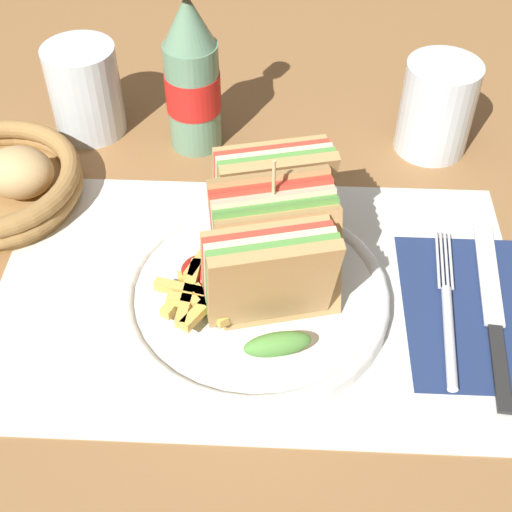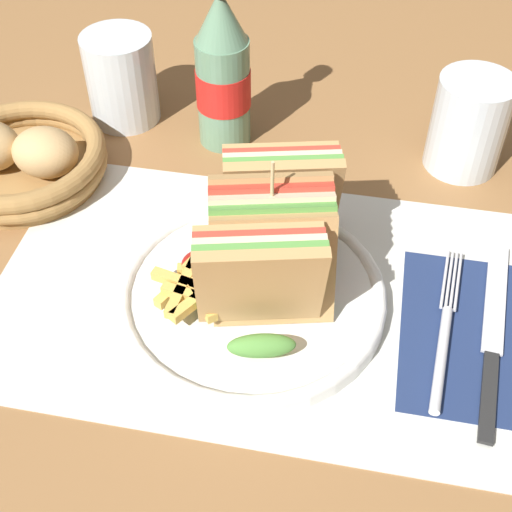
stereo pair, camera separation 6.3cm
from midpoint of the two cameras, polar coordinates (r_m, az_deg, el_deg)
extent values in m
plane|color=olive|center=(0.66, -3.76, -2.54)|extent=(4.00, 4.00, 0.00)
cube|color=silver|center=(0.65, -2.72, -3.16)|extent=(0.48, 0.31, 0.00)
cylinder|color=white|center=(0.64, -2.90, -3.49)|extent=(0.24, 0.24, 0.01)
torus|color=white|center=(0.63, -2.92, -3.08)|extent=(0.24, 0.24, 0.01)
cube|color=tan|center=(0.56, -1.91, -2.57)|extent=(0.11, 0.06, 0.10)
cube|color=#518E3D|center=(0.57, -2.07, -2.04)|extent=(0.11, 0.06, 0.10)
cube|color=beige|center=(0.57, -2.22, -1.51)|extent=(0.11, 0.06, 0.10)
cube|color=red|center=(0.58, -2.37, -1.01)|extent=(0.11, 0.06, 0.10)
cube|color=tan|center=(0.59, -2.51, -0.52)|extent=(0.11, 0.06, 0.10)
ellipsoid|color=#518E3D|center=(0.58, -1.40, -7.24)|extent=(0.06, 0.03, 0.02)
cube|color=tan|center=(0.58, -1.11, -1.18)|extent=(0.11, 0.06, 0.10)
cube|color=#518E3D|center=(0.59, -1.28, -0.37)|extent=(0.11, 0.06, 0.10)
cube|color=beige|center=(0.59, -1.44, 0.44)|extent=(0.11, 0.06, 0.10)
cube|color=red|center=(0.60, -1.61, 1.23)|extent=(0.11, 0.06, 0.10)
cube|color=tan|center=(0.60, -1.76, 2.00)|extent=(0.11, 0.06, 0.10)
ellipsoid|color=#518E3D|center=(0.61, -1.09, -3.31)|extent=(0.06, 0.03, 0.02)
cube|color=tan|center=(0.63, -1.25, 4.55)|extent=(0.11, 0.06, 0.10)
cube|color=#518E3D|center=(0.64, -1.40, 4.93)|extent=(0.11, 0.06, 0.10)
cube|color=beige|center=(0.65, -1.54, 5.30)|extent=(0.11, 0.06, 0.10)
cube|color=red|center=(0.66, -1.68, 5.66)|extent=(0.11, 0.06, 0.10)
cube|color=tan|center=(0.67, -1.82, 6.01)|extent=(0.11, 0.06, 0.10)
ellipsoid|color=#518E3D|center=(0.64, -0.81, 0.21)|extent=(0.06, 0.03, 0.02)
cylinder|color=tan|center=(0.59, -1.69, 2.45)|extent=(0.00, 0.00, 0.13)
cube|color=gold|center=(0.63, -8.49, -2.73)|extent=(0.04, 0.07, 0.01)
cube|color=gold|center=(0.63, -5.78, -2.18)|extent=(0.02, 0.06, 0.01)
cube|color=gold|center=(0.64, -6.26, -1.61)|extent=(0.06, 0.02, 0.01)
cube|color=gold|center=(0.60, -7.08, -4.02)|extent=(0.07, 0.02, 0.01)
cube|color=gold|center=(0.61, -8.33, -3.04)|extent=(0.02, 0.07, 0.01)
cube|color=gold|center=(0.62, -8.52, -2.90)|extent=(0.06, 0.02, 0.01)
cube|color=gold|center=(0.64, -7.29, -0.67)|extent=(0.03, 0.05, 0.01)
cube|color=gold|center=(0.60, -7.12, -4.11)|extent=(0.04, 0.05, 0.01)
cube|color=gold|center=(0.60, -6.76, -4.09)|extent=(0.04, 0.04, 0.01)
ellipsoid|color=maroon|center=(0.64, -6.81, -1.26)|extent=(0.05, 0.04, 0.02)
cube|color=navy|center=(0.66, 14.05, -4.30)|extent=(0.12, 0.18, 0.00)
cylinder|color=silver|center=(0.62, 12.44, -6.43)|extent=(0.02, 0.11, 0.01)
cylinder|color=silver|center=(0.68, 11.83, -0.39)|extent=(0.01, 0.07, 0.00)
cylinder|color=silver|center=(0.68, 12.16, -0.42)|extent=(0.01, 0.07, 0.00)
cylinder|color=silver|center=(0.68, 12.49, -0.46)|extent=(0.01, 0.07, 0.00)
cylinder|color=silver|center=(0.68, 12.82, -0.49)|extent=(0.01, 0.07, 0.00)
cube|color=black|center=(0.62, 16.19, -8.72)|extent=(0.02, 0.09, 0.00)
cube|color=silver|center=(0.69, 15.63, -1.34)|extent=(0.03, 0.13, 0.00)
cylinder|color=slate|center=(0.79, -7.35, 12.48)|extent=(0.06, 0.06, 0.12)
cylinder|color=red|center=(0.79, -7.40, 12.85)|extent=(0.06, 0.06, 0.04)
cone|color=slate|center=(0.75, -8.01, 18.17)|extent=(0.06, 0.06, 0.06)
cylinder|color=silver|center=(0.80, 12.07, 11.45)|extent=(0.08, 0.08, 0.10)
cylinder|color=black|center=(0.81, 11.85, 10.25)|extent=(0.07, 0.07, 0.06)
cylinder|color=silver|center=(0.84, -15.67, 12.55)|extent=(0.08, 0.08, 0.10)
cylinder|color=black|center=(0.85, -15.39, 11.39)|extent=(0.07, 0.07, 0.06)
ellipsoid|color=tan|center=(0.76, -20.69, 6.17)|extent=(0.07, 0.06, 0.05)
camera|label=1|loc=(0.03, -92.87, -2.95)|focal=50.00mm
camera|label=2|loc=(0.03, 87.13, 2.95)|focal=50.00mm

